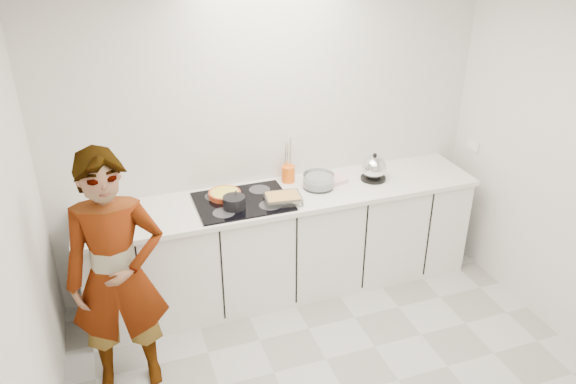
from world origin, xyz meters
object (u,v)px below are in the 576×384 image
object	(u,v)px
mixing_bowl	(319,181)
cook	(117,277)
saucepan	(234,202)
baking_dish	(283,198)
kettle	(374,169)
utensil_crock	(288,174)
hob	(243,201)
tart_dish	(225,194)

from	to	relation	value
mixing_bowl	cook	world-z (taller)	cook
saucepan	baking_dish	world-z (taller)	saucepan
kettle	utensil_crock	xyz separation A→B (m)	(-0.69, 0.20, -0.03)
saucepan	utensil_crock	size ratio (longest dim) A/B	1.57
saucepan	mixing_bowl	size ratio (longest dim) A/B	0.77
saucepan	mixing_bowl	xyz separation A→B (m)	(0.74, 0.14, -0.01)
mixing_bowl	kettle	bearing A→B (deg)	-1.72
utensil_crock	mixing_bowl	bearing A→B (deg)	-43.77
baking_dish	mixing_bowl	xyz separation A→B (m)	(0.36, 0.16, 0.01)
utensil_crock	kettle	bearing A→B (deg)	-16.44
hob	tart_dish	world-z (taller)	tart_dish
hob	utensil_crock	xyz separation A→B (m)	(0.46, 0.23, 0.06)
hob	utensil_crock	distance (m)	0.52
hob	saucepan	distance (m)	0.14
mixing_bowl	kettle	xyz separation A→B (m)	(0.49, -0.01, 0.05)
utensil_crock	hob	bearing A→B (deg)	-153.03
baking_dish	utensil_crock	world-z (taller)	utensil_crock
saucepan	cook	distance (m)	1.05
tart_dish	baking_dish	world-z (taller)	baking_dish
kettle	hob	bearing A→B (deg)	-178.47
cook	hob	bearing A→B (deg)	36.78
utensil_crock	baking_dish	bearing A→B (deg)	-115.52
tart_dish	cook	bearing A→B (deg)	-140.18
tart_dish	utensil_crock	xyz separation A→B (m)	(0.57, 0.12, 0.03)
saucepan	cook	size ratio (longest dim) A/B	0.13
hob	kettle	size ratio (longest dim) A/B	2.67
tart_dish	mixing_bowl	size ratio (longest dim) A/B	0.91
kettle	cook	world-z (taller)	cook
utensil_crock	cook	world-z (taller)	cook
baking_dish	cook	bearing A→B (deg)	-158.56
hob	mixing_bowl	world-z (taller)	mixing_bowl
baking_dish	mixing_bowl	distance (m)	0.40
hob	tart_dish	bearing A→B (deg)	135.29
tart_dish	saucepan	size ratio (longest dim) A/B	1.18
baking_dish	utensil_crock	distance (m)	0.39
saucepan	utensil_crock	xyz separation A→B (m)	(0.54, 0.32, 0.01)
baking_dish	saucepan	bearing A→B (deg)	176.15
tart_dish	kettle	distance (m)	1.26
tart_dish	kettle	world-z (taller)	kettle
kettle	utensil_crock	world-z (taller)	kettle
hob	baking_dish	bearing A→B (deg)	-21.99
saucepan	tart_dish	bearing A→B (deg)	97.20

